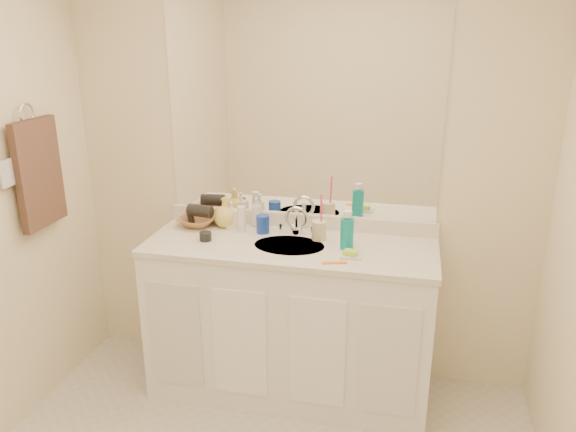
# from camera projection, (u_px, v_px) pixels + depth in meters

# --- Properties ---
(wall_back) EXTENTS (2.60, 0.02, 2.40)m
(wall_back) POSITION_uv_depth(u_px,v_px,m) (301.00, 172.00, 3.08)
(wall_back) COLOR #F4E5BF
(wall_back) RESTS_ON floor
(vanity_cabinet) EXTENTS (1.50, 0.55, 0.85)m
(vanity_cabinet) POSITION_uv_depth(u_px,v_px,m) (290.00, 321.00, 3.08)
(vanity_cabinet) COLOR white
(vanity_cabinet) RESTS_ON floor
(countertop) EXTENTS (1.52, 0.57, 0.03)m
(countertop) POSITION_uv_depth(u_px,v_px,m) (290.00, 246.00, 2.94)
(countertop) COLOR silver
(countertop) RESTS_ON vanity_cabinet
(backsplash) EXTENTS (1.52, 0.03, 0.08)m
(backsplash) POSITION_uv_depth(u_px,v_px,m) (300.00, 220.00, 3.16)
(backsplash) COLOR silver
(backsplash) RESTS_ON countertop
(sink_basin) EXTENTS (0.37, 0.37, 0.02)m
(sink_basin) POSITION_uv_depth(u_px,v_px,m) (289.00, 247.00, 2.92)
(sink_basin) COLOR beige
(sink_basin) RESTS_ON countertop
(faucet) EXTENTS (0.02, 0.02, 0.11)m
(faucet) POSITION_uv_depth(u_px,v_px,m) (296.00, 224.00, 3.06)
(faucet) COLOR silver
(faucet) RESTS_ON countertop
(mirror) EXTENTS (1.48, 0.01, 1.20)m
(mirror) POSITION_uv_depth(u_px,v_px,m) (301.00, 106.00, 2.96)
(mirror) COLOR white
(mirror) RESTS_ON wall_back
(blue_mug) EXTENTS (0.07, 0.07, 0.10)m
(blue_mug) POSITION_uv_depth(u_px,v_px,m) (263.00, 224.00, 3.07)
(blue_mug) COLOR #173AA4
(blue_mug) RESTS_ON countertop
(tan_cup) EXTENTS (0.10, 0.10, 0.10)m
(tan_cup) POSITION_uv_depth(u_px,v_px,m) (319.00, 230.00, 2.97)
(tan_cup) COLOR beige
(tan_cup) RESTS_ON countertop
(toothbrush) EXTENTS (0.01, 0.04, 0.21)m
(toothbrush) POSITION_uv_depth(u_px,v_px,m) (321.00, 213.00, 2.94)
(toothbrush) COLOR #F6406F
(toothbrush) RESTS_ON tan_cup
(mouthwash_bottle) EXTENTS (0.07, 0.07, 0.16)m
(mouthwash_bottle) POSITION_uv_depth(u_px,v_px,m) (347.00, 234.00, 2.84)
(mouthwash_bottle) COLOR #0B8F8E
(mouthwash_bottle) RESTS_ON countertop
(soap_dish) EXTENTS (0.11, 0.09, 0.01)m
(soap_dish) POSITION_uv_depth(u_px,v_px,m) (351.00, 256.00, 2.76)
(soap_dish) COLOR silver
(soap_dish) RESTS_ON countertop
(green_soap) EXTENTS (0.07, 0.06, 0.02)m
(green_soap) POSITION_uv_depth(u_px,v_px,m) (351.00, 253.00, 2.75)
(green_soap) COLOR #AAE638
(green_soap) RESTS_ON soap_dish
(orange_comb) EXTENTS (0.12, 0.06, 0.01)m
(orange_comb) POSITION_uv_depth(u_px,v_px,m) (334.00, 263.00, 2.69)
(orange_comb) COLOR orange
(orange_comb) RESTS_ON countertop
(dark_jar) EXTENTS (0.08, 0.08, 0.05)m
(dark_jar) POSITION_uv_depth(u_px,v_px,m) (206.00, 236.00, 2.97)
(dark_jar) COLOR black
(dark_jar) RESTS_ON countertop
(extra_white_bottle) EXTENTS (0.05, 0.05, 0.15)m
(extra_white_bottle) POSITION_uv_depth(u_px,v_px,m) (242.00, 219.00, 3.08)
(extra_white_bottle) COLOR white
(extra_white_bottle) RESTS_ON countertop
(soap_bottle_white) EXTENTS (0.07, 0.08, 0.17)m
(soap_bottle_white) POSITION_uv_depth(u_px,v_px,m) (257.00, 212.00, 3.17)
(soap_bottle_white) COLOR silver
(soap_bottle_white) RESTS_ON countertop
(soap_bottle_cream) EXTENTS (0.09, 0.09, 0.15)m
(soap_bottle_cream) POSITION_uv_depth(u_px,v_px,m) (231.00, 214.00, 3.15)
(soap_bottle_cream) COLOR #FDE7CF
(soap_bottle_cream) RESTS_ON countertop
(soap_bottle_yellow) EXTENTS (0.17, 0.17, 0.17)m
(soap_bottle_yellow) POSITION_uv_depth(u_px,v_px,m) (226.00, 212.00, 3.15)
(soap_bottle_yellow) COLOR #E5CA59
(soap_bottle_yellow) RESTS_ON countertop
(wicker_basket) EXTENTS (0.24, 0.24, 0.05)m
(wicker_basket) POSITION_uv_depth(u_px,v_px,m) (197.00, 221.00, 3.19)
(wicker_basket) COLOR #97643D
(wicker_basket) RESTS_ON countertop
(hair_dryer) EXTENTS (0.15, 0.09, 0.07)m
(hair_dryer) POSITION_uv_depth(u_px,v_px,m) (200.00, 211.00, 3.16)
(hair_dryer) COLOR black
(hair_dryer) RESTS_ON wicker_basket
(towel_ring) EXTENTS (0.01, 0.11, 0.11)m
(towel_ring) POSITION_uv_depth(u_px,v_px,m) (27.00, 114.00, 2.75)
(towel_ring) COLOR silver
(towel_ring) RESTS_ON wall_left
(hand_towel) EXTENTS (0.04, 0.32, 0.55)m
(hand_towel) POSITION_uv_depth(u_px,v_px,m) (39.00, 174.00, 2.84)
(hand_towel) COLOR #33211B
(hand_towel) RESTS_ON towel_ring
(switch_plate) EXTENTS (0.01, 0.08, 0.13)m
(switch_plate) POSITION_uv_depth(u_px,v_px,m) (7.00, 173.00, 2.64)
(switch_plate) COLOR silver
(switch_plate) RESTS_ON wall_left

